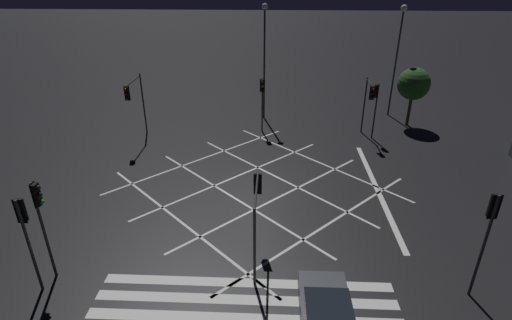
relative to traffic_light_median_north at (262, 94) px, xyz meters
The scene contains 13 objects.
ground_plane 8.93m from the traffic_light_median_north, 90.51° to the right, with size 200.00×200.00×0.00m, color black.
road_markings 16.35m from the traffic_light_median_north, 88.97° to the right, with size 17.22×22.86×0.01m.
traffic_light_median_north is the anchor object (origin of this frame).
traffic_light_sw_main 17.87m from the traffic_light_median_north, 115.92° to the right, with size 0.39×0.36×4.35m.
traffic_light_ne_main 8.04m from the traffic_light_median_north, ahead, with size 0.39×0.36×4.04m.
traffic_light_se_cross 18.36m from the traffic_light_median_north, 62.46° to the right, with size 0.36×0.39×4.45m.
traffic_light_sw_cross 18.58m from the traffic_light_median_north, 115.74° to the right, with size 0.36×0.39×4.07m.
traffic_light_median_south 14.45m from the traffic_light_median_north, 89.13° to the right, with size 0.36×3.15×3.55m.
traffic_light_nw_cross 9.00m from the traffic_light_median_north, 166.90° to the right, with size 0.36×3.23×4.48m.
traffic_light_ne_cross 7.56m from the traffic_light_median_north, ahead, with size 0.36×2.17×4.21m.
street_lamp_east 4.23m from the traffic_light_median_north, 89.04° to the left, with size 0.45×0.45×8.91m.
street_lamp_west 11.79m from the traffic_light_median_north, 22.10° to the left, with size 0.49×0.49×8.75m.
street_tree_far 11.59m from the traffic_light_median_north, ahead, with size 2.43×2.43×4.54m.
Camera 1 is at (0.90, -19.81, 11.41)m, focal length 28.00 mm.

